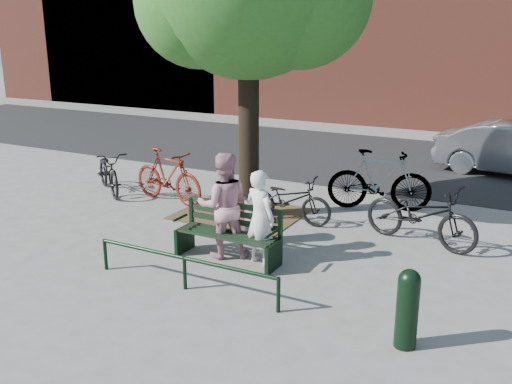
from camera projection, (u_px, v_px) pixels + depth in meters
The scene contains 14 objects.
ground at pixel (228, 260), 9.30m from camera, with size 90.00×90.00×0.00m, color gray.
dirt_pit at pixel (240, 214), 11.62m from camera, with size 2.40×2.00×0.02m, color brown.
road at pixel (377, 159), 16.52m from camera, with size 40.00×7.00×0.01m, color black.
park_bench at pixel (230, 231), 9.24m from camera, with size 1.74×0.54×0.97m.
guard_railing at pixel (184, 263), 8.17m from camera, with size 3.06×0.06×0.51m.
person_left at pixel (260, 218), 8.98m from camera, with size 0.56×0.37×1.55m, color silver.
person_right at pixel (223, 205), 9.26m from camera, with size 0.85×0.66×1.75m, color #B87F8A.
bollard at pixel (408, 306), 6.65m from camera, with size 0.26×0.26×0.99m.
litter_bin at pixel (256, 219), 9.98m from camera, with size 0.42×0.42×0.87m.
bicycle_a at pixel (109, 171), 13.05m from camera, with size 0.66×1.89×0.99m, color black.
bicycle_b at pixel (168, 176), 12.28m from camera, with size 0.55×1.94×1.17m, color #57160C.
bicycle_c at pixel (288, 199), 11.01m from camera, with size 0.61×1.76×0.93m, color black.
bicycle_d at pixel (379, 180), 11.74m from camera, with size 0.60×2.12×1.27m, color gray.
bicycle_e at pixel (421, 214), 9.87m from camera, with size 0.72×2.08×1.09m, color black.
Camera 1 is at (4.46, -7.41, 3.64)m, focal length 40.00 mm.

